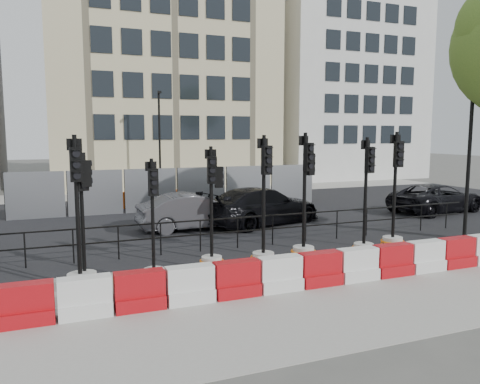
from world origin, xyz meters
name	(u,v)px	position (x,y,z in m)	size (l,w,h in m)	color
ground	(253,258)	(0.00, 0.00, 0.00)	(120.00, 120.00, 0.00)	#51514C
sidewalk_near	(304,290)	(0.00, -3.00, 0.01)	(40.00, 6.00, 0.02)	gray
road	(188,218)	(0.00, 7.00, 0.01)	(40.00, 14.00, 0.03)	black
sidewalk_far	(149,193)	(0.00, 16.00, 0.01)	(40.00, 4.00, 0.02)	gray
building_cream	(159,57)	(2.00, 21.99, 9.00)	(15.00, 10.06, 18.00)	#BFB18B
building_white	(338,80)	(17.00, 21.99, 8.00)	(12.00, 9.06, 16.00)	silver
kerb_railing	(238,227)	(0.00, 1.20, 0.69)	(18.00, 0.04, 1.00)	black
heras_fencing	(173,194)	(-0.01, 9.80, 0.68)	(14.33, 1.72, 2.00)	gray
lamp_post_far	(160,140)	(0.50, 14.98, 3.22)	(0.12, 0.56, 6.00)	black
lamp_post_near	(470,144)	(7.50, -0.52, 3.22)	(0.12, 0.56, 6.00)	black
barrier_row	(300,273)	(0.00, -2.80, 0.37)	(12.55, 0.50, 0.80)	#B20E18
traffic_signal_a	(84,261)	(-4.63, -1.04, 0.66)	(0.63, 0.63, 3.21)	beige
traffic_signal_b	(80,256)	(-4.73, -1.24, 0.84)	(0.70, 0.70, 3.53)	beige
traffic_signal_c	(154,258)	(-3.07, -1.23, 0.62)	(0.59, 0.59, 2.98)	beige
traffic_signal_d	(212,242)	(-1.47, -0.78, 0.77)	(0.64, 0.64, 3.24)	beige
traffic_signal_e	(264,241)	(-0.12, -1.03, 0.73)	(0.69, 0.69, 3.52)	beige
traffic_signal_f	(304,232)	(1.19, -0.86, 0.85)	(0.71, 0.71, 3.59)	beige
traffic_signal_g	(364,233)	(3.01, -1.11, 0.71)	(0.68, 0.68, 3.46)	beige
traffic_signal_h	(393,227)	(4.30, -0.79, 0.75)	(0.71, 0.71, 3.61)	beige
car_b	(194,211)	(-0.43, 4.54, 0.69)	(4.22, 1.59, 1.37)	#414145
car_c	(262,206)	(2.31, 4.51, 0.74)	(5.48, 3.50, 1.48)	black
car_d	(437,198)	(10.89, 4.25, 0.65)	(5.00, 2.90, 1.31)	black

